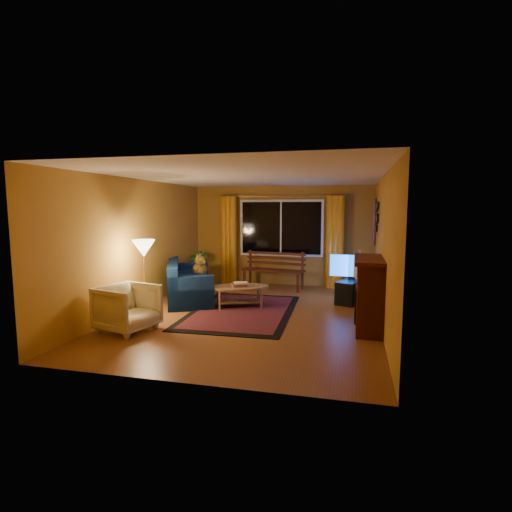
% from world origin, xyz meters
% --- Properties ---
extents(floor, '(4.50, 6.00, 0.02)m').
position_xyz_m(floor, '(0.00, 0.00, -0.01)').
color(floor, brown).
rests_on(floor, ground).
extents(ceiling, '(4.50, 6.00, 0.02)m').
position_xyz_m(ceiling, '(0.00, 0.00, 2.51)').
color(ceiling, white).
rests_on(ceiling, ground).
extents(wall_back, '(4.50, 0.02, 2.50)m').
position_xyz_m(wall_back, '(0.00, 3.01, 1.25)').
color(wall_back, '#B57D29').
rests_on(wall_back, ground).
extents(wall_left, '(0.02, 6.00, 2.50)m').
position_xyz_m(wall_left, '(-2.26, 0.00, 1.25)').
color(wall_left, '#B57D29').
rests_on(wall_left, ground).
extents(wall_right, '(0.02, 6.00, 2.50)m').
position_xyz_m(wall_right, '(2.26, 0.00, 1.25)').
color(wall_right, '#B57D29').
rests_on(wall_right, ground).
extents(window, '(2.00, 0.02, 1.30)m').
position_xyz_m(window, '(0.00, 2.94, 1.45)').
color(window, black).
rests_on(window, wall_back).
extents(curtain_rod, '(3.20, 0.03, 0.03)m').
position_xyz_m(curtain_rod, '(0.00, 2.90, 2.25)').
color(curtain_rod, '#BF8C3F').
rests_on(curtain_rod, wall_back).
extents(curtain_left, '(0.36, 0.36, 2.24)m').
position_xyz_m(curtain_left, '(-1.35, 2.88, 1.12)').
color(curtain_left, orange).
rests_on(curtain_left, ground).
extents(curtain_right, '(0.36, 0.36, 2.24)m').
position_xyz_m(curtain_right, '(1.35, 2.88, 1.12)').
color(curtain_right, orange).
rests_on(curtain_right, ground).
extents(bench, '(1.57, 0.70, 0.46)m').
position_xyz_m(bench, '(-0.09, 2.40, 0.23)').
color(bench, '#3E150B').
rests_on(bench, ground).
extents(potted_plant, '(0.50, 0.50, 0.87)m').
position_xyz_m(potted_plant, '(-2.00, 2.36, 0.44)').
color(potted_plant, '#235B1E').
rests_on(potted_plant, ground).
extents(sofa, '(1.64, 2.23, 0.83)m').
position_xyz_m(sofa, '(-1.59, 0.85, 0.41)').
color(sofa, '#0B1F48').
rests_on(sofa, ground).
extents(dog, '(0.40, 0.49, 0.47)m').
position_xyz_m(dog, '(-1.54, 1.31, 0.64)').
color(dog, '#9E6D25').
rests_on(dog, sofa).
extents(armchair, '(0.92, 0.96, 0.81)m').
position_xyz_m(armchair, '(-1.68, -1.42, 0.41)').
color(armchair, beige).
rests_on(armchair, ground).
extents(floor_lamp, '(0.23, 0.23, 1.39)m').
position_xyz_m(floor_lamp, '(-1.80, -0.66, 0.69)').
color(floor_lamp, '#BF8C3F').
rests_on(floor_lamp, ground).
extents(rug, '(1.96, 3.01, 0.02)m').
position_xyz_m(rug, '(-0.23, 0.14, 0.01)').
color(rug, maroon).
rests_on(rug, ground).
extents(coffee_table, '(1.53, 1.53, 0.42)m').
position_xyz_m(coffee_table, '(-0.37, 0.47, 0.21)').
color(coffee_table, '#916E4B').
rests_on(coffee_table, ground).
extents(tv_console, '(0.74, 1.18, 0.47)m').
position_xyz_m(tv_console, '(1.81, 1.52, 0.23)').
color(tv_console, black).
rests_on(tv_console, ground).
extents(television, '(0.15, 0.99, 0.57)m').
position_xyz_m(television, '(1.81, 1.52, 0.75)').
color(television, black).
rests_on(television, tv_console).
extents(fireplace, '(0.40, 1.20, 1.10)m').
position_xyz_m(fireplace, '(2.05, -0.40, 0.55)').
color(fireplace, maroon).
rests_on(fireplace, ground).
extents(mirror_cluster, '(0.06, 0.60, 0.56)m').
position_xyz_m(mirror_cluster, '(2.21, 1.30, 1.80)').
color(mirror_cluster, black).
rests_on(mirror_cluster, wall_right).
extents(painting, '(0.04, 0.76, 0.96)m').
position_xyz_m(painting, '(2.22, 2.45, 1.65)').
color(painting, orange).
rests_on(painting, wall_right).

